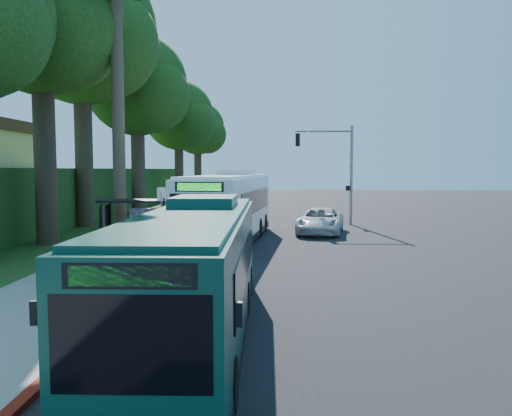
{
  "coord_description": "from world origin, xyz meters",
  "views": [
    {
      "loc": [
        -0.86,
        -25.42,
        3.93
      ],
      "look_at": [
        -1.67,
        1.0,
        1.88
      ],
      "focal_mm": 35.0,
      "sensor_mm": 36.0,
      "label": 1
    }
  ],
  "objects_px": {
    "bus_shelter": "(132,216)",
    "white_bus": "(230,207)",
    "teal_bus": "(196,271)",
    "pickup": "(320,221)"
  },
  "relations": [
    {
      "from": "bus_shelter",
      "to": "white_bus",
      "type": "relative_size",
      "value": 0.24
    },
    {
      "from": "bus_shelter",
      "to": "teal_bus",
      "type": "bearing_deg",
      "value": -67.45
    },
    {
      "from": "white_bus",
      "to": "pickup",
      "type": "relative_size",
      "value": 2.39
    },
    {
      "from": "white_bus",
      "to": "pickup",
      "type": "distance_m",
      "value": 6.65
    },
    {
      "from": "pickup",
      "to": "teal_bus",
      "type": "bearing_deg",
      "value": -92.94
    },
    {
      "from": "bus_shelter",
      "to": "white_bus",
      "type": "bearing_deg",
      "value": 44.16
    },
    {
      "from": "teal_bus",
      "to": "pickup",
      "type": "height_order",
      "value": "teal_bus"
    },
    {
      "from": "bus_shelter",
      "to": "pickup",
      "type": "xyz_separation_m",
      "value": [
        9.42,
        7.99,
        -1.03
      ]
    },
    {
      "from": "white_bus",
      "to": "bus_shelter",
      "type": "bearing_deg",
      "value": -130.0
    },
    {
      "from": "white_bus",
      "to": "pickup",
      "type": "bearing_deg",
      "value": 42.73
    }
  ]
}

